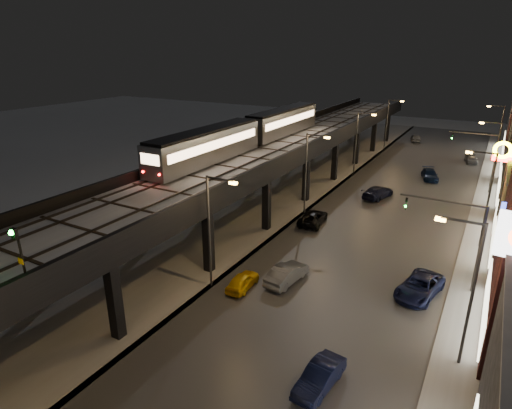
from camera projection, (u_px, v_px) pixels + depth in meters
The scene contains 31 objects.
ground at pixel (79, 403), 22.41m from camera, with size 220.00×220.00×0.00m, color silver.
road_surface at pixel (386, 215), 47.48m from camera, with size 17.00×120.00×0.06m, color #46474D.
sidewalk_right at pixel (487, 233), 42.83m from camera, with size 4.00×120.00×0.14m, color #9FA1A8.
under_viaduct_pavement at pixel (278, 195), 53.73m from camera, with size 11.00×120.00×0.06m, color #9FA1A8.
elevated_viaduct at pixel (267, 157), 49.22m from camera, with size 9.00×100.00×6.30m.
viaduct_trackbed at pixel (267, 150), 49.07m from camera, with size 8.40×100.00×0.32m.
viaduct_parapet_streetside at pixel (302, 151), 46.91m from camera, with size 0.30×100.00×1.10m, color black.
viaduct_parapet_far at pixel (235, 142), 50.94m from camera, with size 0.30×100.00×1.10m, color black.
streetlight_left_1 at pixel (212, 225), 31.40m from camera, with size 2.57×0.28×9.00m.
streetlight_right_1 at pixel (468, 286), 23.45m from camera, with size 2.56×0.28×9.00m.
streetlight_left_2 at pixel (308, 168), 46.09m from camera, with size 2.57×0.28×9.00m.
streetlight_right_2 at pixel (486, 194), 38.14m from camera, with size 2.56×0.28×9.00m.
streetlight_left_3 at pixel (358, 139), 60.77m from camera, with size 2.57×0.28×9.00m.
streetlight_right_3 at pixel (494, 153), 52.82m from camera, with size 2.56×0.28×9.00m.
streetlight_left_4 at pixel (388, 121), 75.45m from camera, with size 2.57×0.28×9.00m.
streetlight_right_4 at pixel (498, 130), 67.50m from camera, with size 2.56×0.28×9.00m.
traffic_light_rig_a at pixel (464, 235), 31.46m from camera, with size 6.10×0.34×7.00m.
traffic_light_rig_b at pixel (486, 153), 55.93m from camera, with size 6.10×0.34×7.00m.
subway_train at pixel (250, 132), 49.91m from camera, with size 2.76×33.71×3.29m.
rail_signal at pixel (17, 245), 20.13m from camera, with size 0.35×0.43×3.02m.
car_taxi at pixel (243, 282), 32.83m from camera, with size 1.44×3.57×1.22m, color #E8B309.
car_near_white at pixel (287, 274), 33.62m from camera, with size 1.56×4.48×1.48m, color #565B67.
car_mid_silver at pixel (313, 218), 44.85m from camera, with size 2.24×4.86×1.35m, color black.
car_mid_dark at pixel (378, 193), 52.49m from camera, with size 2.07×5.10×1.48m, color black.
car_far_white at pixel (416, 138), 84.11m from camera, with size 1.68×4.17×1.42m, color gray.
car_onc_silver at pixel (319, 378), 23.19m from camera, with size 1.40×4.01×1.32m, color black.
car_onc_dark at pixel (419, 287), 31.83m from camera, with size 2.38×5.17×1.44m, color #121840.
car_onc_white at pixel (430, 175), 59.89m from camera, with size 1.91×4.70×1.36m, color #0C1838.
car_onc_red at pixel (471, 159), 68.52m from camera, with size 1.64×4.09×1.39m, color #5A5E66.
sign_mcdonalds at pixel (509, 163), 37.96m from camera, with size 2.89×0.44×9.75m.
sign_carwash at pixel (508, 237), 28.62m from camera, with size 1.53×0.35×7.95m.
Camera 1 is at (16.68, -10.56, 17.53)m, focal length 30.00 mm.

